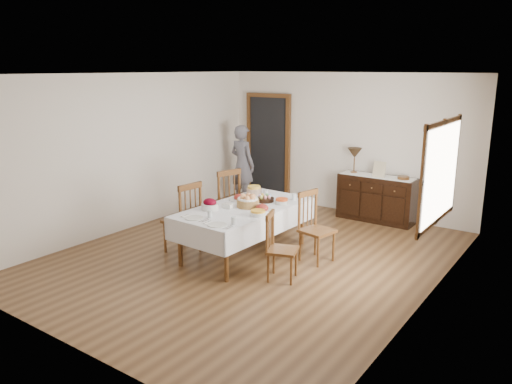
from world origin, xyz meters
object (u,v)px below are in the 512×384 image
Objects in this scene: table_lamp at (355,154)px; person at (242,162)px; sideboard at (377,198)px; dining_table at (245,213)px; chair_left_far at (224,202)px; chair_right_near at (279,246)px; chair_left_near at (184,218)px; chair_right_far at (314,226)px.

person is at bearing -168.05° from table_lamp.
sideboard is 2.73m from person.
chair_left_far is at bearing 149.37° from dining_table.
chair_right_near is 0.53× the size of person.
chair_left_far is 0.65× the size of person.
chair_right_near is (1.64, 0.01, -0.10)m from chair_left_near.
dining_table is at bearing 134.57° from person.
chair_left_near is at bearing 128.88° from chair_right_far.
chair_right_near is (1.69, -0.98, -0.11)m from chair_left_far.
chair_right_far is (1.74, -0.13, -0.06)m from chair_left_far.
chair_right_near is at bearing 77.00° from chair_left_far.
chair_right_far is at bearing -78.48° from table_lamp.
chair_left_far reaches higher than chair_right_near.
chair_right_far reaches higher than chair_right_near.
chair_left_near is at bearing 116.73° from person.
dining_table is 1.94× the size of chair_left_far.
chair_right_near is at bearing 96.15° from chair_left_near.
sideboard is at bearing 157.76° from chair_left_near.
person reaches higher than chair_left_near.
chair_left_far is at bearing -120.07° from table_lamp.
chair_right_far is at bearing -22.78° from chair_right_near.
chair_left_far reaches higher than chair_left_near.
person is at bearing 66.96° from chair_right_far.
person is (-2.65, -0.45, 0.44)m from sideboard.
dining_table is 2.85m from person.
sideboard is at bearing -20.12° from chair_right_near.
chair_left_near is 3.60m from sideboard.
sideboard is at bearing 158.66° from chair_left_far.
chair_left_far reaches higher than chair_right_far.
chair_right_near is 1.94× the size of table_lamp.
table_lamp is (-0.47, 0.01, 0.76)m from sideboard.
chair_right_far is 2.32m from sideboard.
dining_table is 4.71× the size of table_lamp.
chair_left_far is at bearing -171.48° from chair_left_near.
sideboard is at bearing -163.11° from person.
chair_left_far is (-0.81, 0.53, -0.08)m from dining_table.
person is (-0.97, 2.72, 0.30)m from chair_left_near.
table_lamp reaches higher than chair_right_far.
chair_right_near is at bearing -171.53° from chair_right_far.
chair_right_far is 3.26m from person.
table_lamp is (-0.47, 2.32, 0.66)m from chair_right_far.
chair_left_near reaches higher than dining_table.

